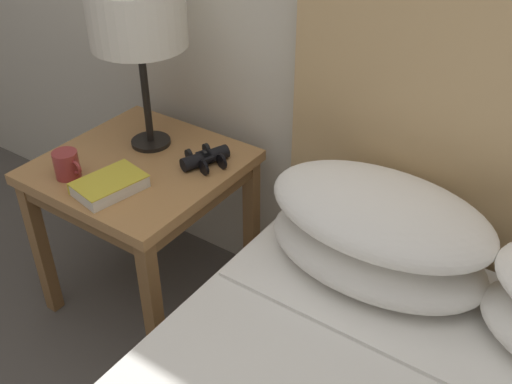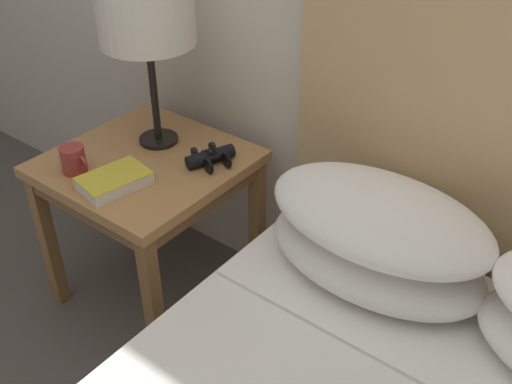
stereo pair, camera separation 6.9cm
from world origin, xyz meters
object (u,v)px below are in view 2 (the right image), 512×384
object	(u,v)px
binoculars_pair	(211,157)
coffee_mug	(74,160)
nightstand	(148,179)
table_lamp	(146,17)
book_on_nightstand	(114,180)

from	to	relation	value
binoculars_pair	coffee_mug	size ratio (longest dim) A/B	1.59
nightstand	binoculars_pair	size ratio (longest dim) A/B	3.53
nightstand	binoculars_pair	bearing A→B (deg)	30.77
table_lamp	binoculars_pair	bearing A→B (deg)	0.12
table_lamp	book_on_nightstand	bearing A→B (deg)	-71.69
table_lamp	book_on_nightstand	world-z (taller)	table_lamp
nightstand	coffee_mug	distance (m)	0.25
nightstand	binoculars_pair	world-z (taller)	binoculars_pair
nightstand	table_lamp	bearing A→B (deg)	114.47
binoculars_pair	coffee_mug	bearing A→B (deg)	-135.54
book_on_nightstand	coffee_mug	world-z (taller)	coffee_mug
book_on_nightstand	coffee_mug	distance (m)	0.16
coffee_mug	table_lamp	bearing A→B (deg)	77.12
nightstand	table_lamp	distance (m)	0.51
book_on_nightstand	binoculars_pair	world-z (taller)	binoculars_pair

